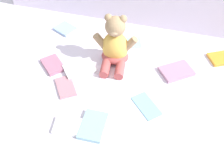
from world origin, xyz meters
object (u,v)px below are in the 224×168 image
object	(u,v)px
book_case_5	(93,126)
book_case_2	(66,87)
book_case_0	(129,42)
book_case_3	(147,106)
book_case_1	(68,126)
book_case_4	(53,65)
book_case_8	(79,69)
teddy_bear	(115,46)
book_case_11	(177,71)
book_case_6	(65,29)
book_case_7	(222,58)

from	to	relation	value
book_case_5	book_case_2	bearing A→B (deg)	135.57
book_case_0	book_case_3	bearing A→B (deg)	5.21
book_case_1	book_case_3	xyz separation A→B (m)	(0.26, 0.18, -0.00)
book_case_3	book_case_5	bearing A→B (deg)	-2.96
book_case_2	book_case_4	xyz separation A→B (m)	(-0.10, 0.11, 0.00)
book_case_3	book_case_8	world-z (taller)	book_case_8
teddy_bear	book_case_4	bearing A→B (deg)	-164.84
teddy_bear	book_case_11	size ratio (longest dim) A/B	1.75
book_case_2	book_case_8	distance (m)	0.11
book_case_4	book_case_11	bearing A→B (deg)	144.34
book_case_1	teddy_bear	bearing A→B (deg)	161.46
book_case_11	teddy_bear	bearing A→B (deg)	53.26
book_case_6	book_case_11	size ratio (longest dim) A/B	0.73
book_case_1	book_case_8	world-z (taller)	book_case_8
book_case_7	book_case_1	bearing A→B (deg)	106.57
book_case_2	book_case_4	world-z (taller)	book_case_4
teddy_bear	book_case_4	world-z (taller)	teddy_bear
book_case_3	book_case_11	distance (m)	0.24
book_case_1	book_case_11	bearing A→B (deg)	130.30
teddy_bear	book_case_6	xyz separation A→B (m)	(-0.31, 0.16, -0.08)
book_case_1	book_case_6	size ratio (longest dim) A/B	1.03
teddy_bear	book_case_5	world-z (taller)	teddy_bear
book_case_4	book_case_5	world-z (taller)	book_case_5
book_case_0	book_case_4	bearing A→B (deg)	-67.23
book_case_1	book_case_2	bearing A→B (deg)	-163.93
teddy_bear	book_case_1	xyz separation A→B (m)	(-0.07, -0.40, -0.08)
book_case_5	teddy_bear	bearing A→B (deg)	90.36
book_case_5	book_case_11	size ratio (longest dim) A/B	0.96
book_case_4	book_case_5	distance (m)	0.38
book_case_11	book_case_7	bearing A→B (deg)	-90.46
book_case_3	book_case_8	size ratio (longest dim) A/B	1.01
book_case_3	book_case_11	world-z (taller)	book_case_11
teddy_bear	book_case_3	size ratio (longest dim) A/B	1.83
book_case_3	book_case_4	world-z (taller)	book_case_4
book_case_0	book_case_8	distance (m)	0.30
book_case_5	book_case_8	xyz separation A→B (m)	(-0.15, 0.27, 0.00)
book_case_1	book_case_3	size ratio (longest dim) A/B	0.78
teddy_bear	book_case_8	size ratio (longest dim) A/B	1.84
book_case_0	book_case_6	xyz separation A→B (m)	(-0.34, 0.01, 0.00)
book_case_3	book_case_4	distance (m)	0.47
book_case_3	book_case_7	world-z (taller)	book_case_7
book_case_5	book_case_11	xyz separation A→B (m)	(0.27, 0.37, -0.00)
book_case_0	book_case_4	world-z (taller)	book_case_4
book_case_1	book_case_11	world-z (taller)	book_case_11
teddy_bear	book_case_6	bearing A→B (deg)	145.63
book_case_11	book_case_1	bearing A→B (deg)	101.35
book_case_3	book_case_7	bearing A→B (deg)	-171.86
book_case_3	book_case_8	distance (m)	0.35
book_case_6	teddy_bear	bearing A→B (deg)	88.16
book_case_3	book_case_11	xyz separation A→B (m)	(0.09, 0.22, 0.00)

